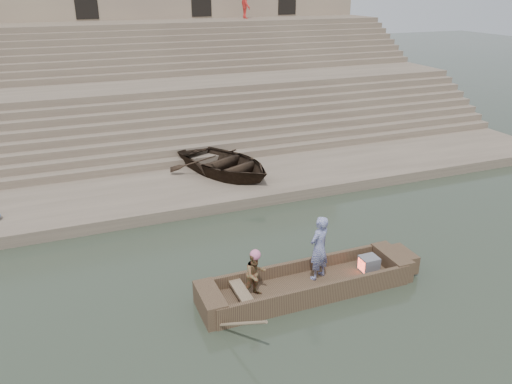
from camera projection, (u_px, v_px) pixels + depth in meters
ground at (287, 316)px, 11.86m from camera, size 120.00×120.00×0.00m
lower_landing at (196, 189)px, 18.65m from camera, size 32.00×4.00×0.40m
mid_landing at (155, 113)px, 24.62m from camera, size 32.00×3.00×2.80m
upper_landing at (130, 67)px, 30.16m from camera, size 32.00×3.00×5.20m
ghat_steps at (148, 98)px, 25.92m from camera, size 32.00×11.00×5.20m
building_wall at (116, 11)px, 32.44m from camera, size 32.00×5.07×11.20m
main_rowboat at (307, 288)px, 12.74m from camera, size 5.00×1.30×0.22m
rowboat_trim at (315, 280)px, 12.73m from camera, size 6.04×2.63×1.86m
standing_man at (319, 248)px, 12.67m from camera, size 0.75×0.63×1.73m
rowing_man at (255, 274)px, 12.03m from camera, size 0.65×0.55×1.19m
television at (368, 264)px, 13.24m from camera, size 0.46×0.42×0.40m
beached_rowboat at (225, 163)px, 19.35m from camera, size 4.68×5.32×0.91m
pedestrian at (246, 4)px, 31.63m from camera, size 0.65×1.12×1.73m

